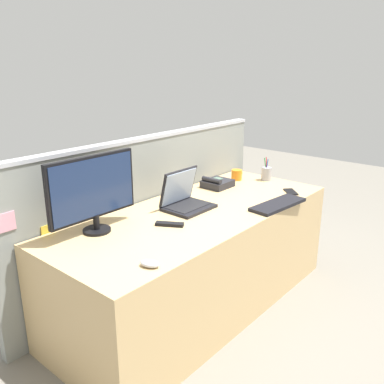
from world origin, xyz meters
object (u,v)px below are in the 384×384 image
at_px(keyboard_main, 278,204).
at_px(pen_cup, 266,174).
at_px(desktop_monitor, 93,190).
at_px(laptop, 184,198).
at_px(desk_phone, 217,183).
at_px(cell_phone_black_slab, 291,192).
at_px(coffee_mug, 237,175).
at_px(tv_remote, 170,224).
at_px(computer_mouse_right_hand, 150,264).

bearing_deg(keyboard_main, pen_cup, 43.45).
bearing_deg(desktop_monitor, laptop, -11.23).
distance_m(desk_phone, cell_phone_black_slab, 0.56).
relative_size(desktop_monitor, coffee_mug, 4.56).
height_order(desk_phone, cell_phone_black_slab, desk_phone).
bearing_deg(tv_remote, pen_cup, -26.93).
distance_m(cell_phone_black_slab, tv_remote, 1.10).
distance_m(laptop, cell_phone_black_slab, 0.87).
bearing_deg(pen_cup, cell_phone_black_slab, -118.53).
relative_size(desktop_monitor, laptop, 1.85).
xyz_separation_m(laptop, tv_remote, (-0.30, -0.14, -0.06)).
distance_m(laptop, pen_cup, 0.95).
xyz_separation_m(laptop, computer_mouse_right_hand, (-0.73, -0.43, -0.05)).
xyz_separation_m(desktop_monitor, tv_remote, (0.34, -0.27, -0.24)).
bearing_deg(laptop, tv_remote, -154.25).
bearing_deg(pen_cup, keyboard_main, -142.14).
relative_size(desktop_monitor, cell_phone_black_slab, 3.80).
bearing_deg(desk_phone, pen_cup, -24.38).
distance_m(pen_cup, cell_phone_black_slab, 0.36).
bearing_deg(cell_phone_black_slab, keyboard_main, -122.45).
relative_size(desk_phone, coffee_mug, 1.71).
xyz_separation_m(keyboard_main, coffee_mug, (0.36, 0.58, 0.03)).
xyz_separation_m(tv_remote, coffee_mug, (1.09, 0.27, 0.03)).
distance_m(desktop_monitor, pen_cup, 1.60).
height_order(pen_cup, cell_phone_black_slab, pen_cup).
bearing_deg(computer_mouse_right_hand, desktop_monitor, 61.46).
height_order(laptop, pen_cup, laptop).
distance_m(desktop_monitor, tv_remote, 0.49).
relative_size(keyboard_main, tv_remote, 2.68).
relative_size(laptop, pen_cup, 1.62).
relative_size(computer_mouse_right_hand, cell_phone_black_slab, 0.66).
bearing_deg(pen_cup, computer_mouse_right_hand, -168.03).
xyz_separation_m(keyboard_main, pen_cup, (0.51, 0.39, 0.05)).
distance_m(keyboard_main, cell_phone_black_slab, 0.34).
xyz_separation_m(desktop_monitor, cell_phone_black_slab, (1.41, -0.51, -0.25)).
relative_size(laptop, coffee_mug, 2.47).
height_order(desktop_monitor, pen_cup, desktop_monitor).
height_order(cell_phone_black_slab, coffee_mug, coffee_mug).
xyz_separation_m(laptop, desk_phone, (0.52, 0.12, -0.03)).
bearing_deg(pen_cup, coffee_mug, 127.43).
relative_size(desktop_monitor, desk_phone, 2.67).
height_order(tv_remote, coffee_mug, coffee_mug).
bearing_deg(computer_mouse_right_hand, tv_remote, 14.65).
height_order(keyboard_main, cell_phone_black_slab, keyboard_main).
bearing_deg(pen_cup, desk_phone, 155.62).
relative_size(cell_phone_black_slab, coffee_mug, 1.20).
bearing_deg(tv_remote, cell_phone_black_slab, -43.02).
bearing_deg(laptop, keyboard_main, -46.57).
height_order(desk_phone, pen_cup, pen_cup).
xyz_separation_m(pen_cup, cell_phone_black_slab, (-0.17, -0.31, -0.05)).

